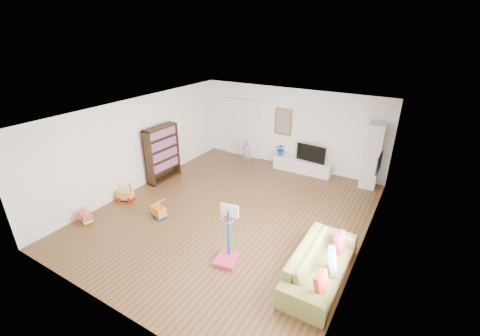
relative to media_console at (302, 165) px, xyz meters
The scene contains 25 objects.
floor 3.51m from the media_console, 100.52° to the right, with size 6.50×7.50×0.00m, color brown.
ceiling 4.29m from the media_console, 100.52° to the right, with size 6.50×7.50×0.00m, color white.
wall_back 1.33m from the media_console, 154.51° to the left, with size 6.50×0.00×2.70m, color white.
wall_front 7.31m from the media_console, 95.08° to the right, with size 6.50×0.00×2.70m, color white.
wall_left 5.32m from the media_console, 138.47° to the right, with size 0.00×7.50×2.70m, color white.
wall_right 4.47m from the media_console, 52.85° to the right, with size 0.00×7.50×2.70m, color silver.
navy_accent 3.68m from the media_console, 38.24° to the right, with size 0.01×3.20×1.70m, color black.
olive_wainscot 3.32m from the media_console, 38.24° to the right, with size 0.01×3.20×1.00m, color brown.
doorway 2.68m from the media_console, behind, with size 1.45×0.06×2.10m, color white.
painting_back 1.62m from the media_console, 163.41° to the left, with size 0.62×0.06×0.92m, color gold.
artwork_right 3.40m from the media_console, 36.10° to the right, with size 0.04×0.56×0.46m, color #7F3F8C.
media_console is the anchor object (origin of this frame).
tall_cabinet 2.26m from the media_console, ahead, with size 0.47×0.47×2.00m, color white.
bookshelf 4.63m from the media_console, 141.78° to the right, with size 0.32×1.20×1.76m, color black.
sofa 5.06m from the media_console, 65.39° to the right, with size 2.31×0.90×0.67m, color olive.
basketball_hoop 5.16m from the media_console, 86.81° to the right, with size 0.44×0.54×1.29m, color #BC2846.
ride_on_yellow 5.71m from the media_console, 128.99° to the right, with size 0.43×0.26×0.57m, color gold.
ride_on_orange 5.08m from the media_console, 115.40° to the right, with size 0.41×0.26×0.55m, color orange.
ride_on_pink 6.75m from the media_console, 122.26° to the right, with size 0.37×0.23×0.50m, color #D0445D.
child 1.99m from the media_console, 166.61° to the right, with size 0.34×0.22×0.92m, color gray.
tv 0.59m from the media_console, ahead, with size 0.99×0.13×0.57m, color black.
vase_plant 0.91m from the media_console, behind, with size 0.37×0.32×0.41m, color navy.
pillow_left 5.76m from the media_console, 66.28° to the right, with size 0.09×0.36×0.36m, color #C84126.
pillow_center 5.19m from the media_console, 63.26° to the right, with size 0.11×0.41×0.41m, color white.
pillow_right 4.59m from the media_console, 59.94° to the right, with size 0.10×0.36×0.36m, color #AE182F.
Camera 1 is at (3.92, -6.16, 4.58)m, focal length 24.00 mm.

